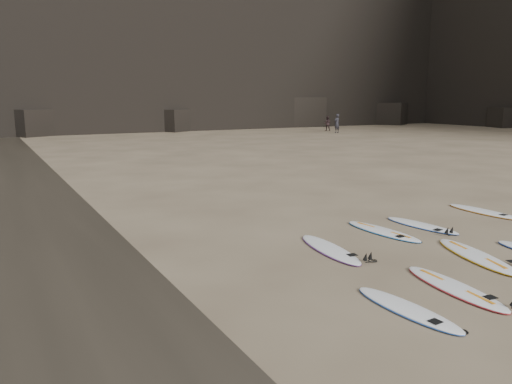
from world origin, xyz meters
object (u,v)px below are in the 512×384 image
Objects in this scene: surfboard_2 at (476,255)px; person_b at (327,123)px; surfboard_1 at (454,287)px; surfboard_8 at (483,211)px; surfboard_0 at (407,308)px; surfboard_7 at (421,225)px; surfboard_5 at (330,249)px; surfboard_6 at (383,231)px; person_a at (337,123)px.

surfboard_2 is 1.75× the size of person_b.
surfboard_1 and surfboard_8 have the same top height.
surfboard_0 is 0.96× the size of surfboard_7.
surfboard_5 is 43.60m from person_b.
surfboard_8 is at bearing -0.76° from surfboard_6.
person_a is (24.96, 31.88, 0.91)m from surfboard_5.
surfboard_8 is 1.61× the size of person_b.
surfboard_1 is at bearing 42.57° from person_a.
surfboard_1 is at bearing -136.03° from surfboard_7.
surfboard_2 is at bearing 18.23° from surfboard_0.
surfboard_6 is at bearing 73.16° from surfboard_1.
surfboard_5 is 2.32m from surfboard_6.
person_b is at bearing 59.86° from surfboard_8.
surfboard_5 is at bearing -168.66° from surfboard_6.
surfboard_0 is 43.73m from person_a.
surfboard_0 is 0.90× the size of surfboard_8.
surfboard_6 is 1.00× the size of surfboard_8.
person_a reaches higher than surfboard_1.
person_b is (26.95, 38.33, 0.75)m from surfboard_0.
surfboard_6 is at bearing 22.90° from surfboard_5.
surfboard_8 is (6.66, 0.86, -0.00)m from surfboard_5.
surfboard_6 is (2.23, 0.61, -0.00)m from surfboard_5.
surfboard_1 is 2.28m from surfboard_2.
person_a is at bearing 59.51° from surfboard_5.
person_b reaches higher than surfboard_2.
surfboard_1 and surfboard_6 have the same top height.
person_b is at bearing 75.02° from surfboard_2.
surfboard_2 reaches higher than surfboard_6.
surfboard_0 is 3.76m from surfboard_2.
person_a is at bearing 62.13° from surfboard_1.
person_b is (23.81, 34.35, 0.74)m from surfboard_6.
surfboard_8 reaches higher than surfboard_0.
person_a reaches higher than surfboard_2.
surfboard_1 reaches higher than surfboard_0.
person_b is (22.41, 34.39, 0.74)m from surfboard_7.
surfboard_6 is 1.08× the size of surfboard_7.
person_a is (24.37, 34.98, 0.91)m from surfboard_1.
person_b is at bearing 50.55° from surfboard_7.
surfboard_6 is (1.64, 3.71, 0.00)m from surfboard_1.
surfboard_1 is 7.25m from surfboard_8.
surfboard_7 is at bearing -5.96° from surfboard_6.
surfboard_1 is at bearing -117.82° from surfboard_6.
person_a is 1.22× the size of person_b.
surfboard_5 is 1.63× the size of person_b.
surfboard_0 is 0.90× the size of surfboard_1.
surfboard_2 reaches higher than surfboard_5.
surfboard_1 is 1.00× the size of surfboard_6.
surfboard_8 is (6.07, 3.96, -0.00)m from surfboard_1.
surfboard_7 is (3.04, 3.66, -0.00)m from surfboard_1.
person_b reaches higher than surfboard_8.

